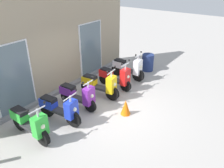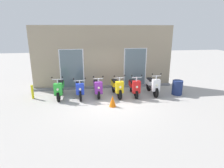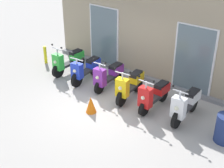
# 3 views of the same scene
# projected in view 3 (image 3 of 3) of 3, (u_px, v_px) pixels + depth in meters

# --- Properties ---
(ground_plane) EXTENTS (40.00, 40.00, 0.00)m
(ground_plane) POSITION_uv_depth(u_px,v_px,m) (99.00, 105.00, 9.91)
(ground_plane) COLOR #A8A39E
(storefront_facade) EXTENTS (8.08, 0.50, 3.56)m
(storefront_facade) POSITION_uv_depth(u_px,v_px,m) (148.00, 31.00, 10.90)
(storefront_facade) COLOR gray
(storefront_facade) RESTS_ON ground_plane
(scooter_green) EXTENTS (0.55, 1.56, 1.22)m
(scooter_green) POSITION_uv_depth(u_px,v_px,m) (68.00, 61.00, 11.73)
(scooter_green) COLOR black
(scooter_green) RESTS_ON ground_plane
(scooter_blue) EXTENTS (0.61, 1.60, 1.14)m
(scooter_blue) POSITION_uv_depth(u_px,v_px,m) (86.00, 69.00, 11.13)
(scooter_blue) COLOR black
(scooter_blue) RESTS_ON ground_plane
(scooter_purple) EXTENTS (0.54, 1.51, 1.18)m
(scooter_purple) POSITION_uv_depth(u_px,v_px,m) (108.00, 75.00, 10.69)
(scooter_purple) COLOR black
(scooter_purple) RESTS_ON ground_plane
(scooter_yellow) EXTENTS (0.58, 1.59, 1.22)m
(scooter_yellow) POSITION_uv_depth(u_px,v_px,m) (130.00, 85.00, 10.04)
(scooter_yellow) COLOR black
(scooter_yellow) RESTS_ON ground_plane
(scooter_red) EXTENTS (0.56, 1.50, 1.22)m
(scooter_red) POSITION_uv_depth(u_px,v_px,m) (154.00, 95.00, 9.52)
(scooter_red) COLOR black
(scooter_red) RESTS_ON ground_plane
(scooter_white) EXTENTS (0.52, 1.57, 1.25)m
(scooter_white) POSITION_uv_depth(u_px,v_px,m) (186.00, 105.00, 8.99)
(scooter_white) COLOR black
(scooter_white) RESTS_ON ground_plane
(traffic_cone) EXTENTS (0.32, 0.32, 0.52)m
(traffic_cone) POSITION_uv_depth(u_px,v_px,m) (91.00, 105.00, 9.42)
(traffic_cone) COLOR orange
(traffic_cone) RESTS_ON ground_plane
(curb_bollard) EXTENTS (0.12, 0.12, 0.70)m
(curb_bollard) POSITION_uv_depth(u_px,v_px,m) (45.00, 55.00, 12.57)
(curb_bollard) COLOR yellow
(curb_bollard) RESTS_ON ground_plane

